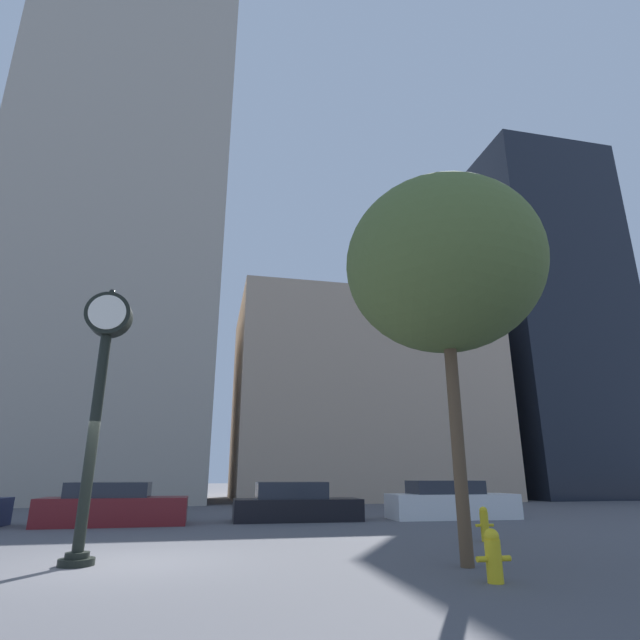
# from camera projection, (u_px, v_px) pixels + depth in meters

# --- Properties ---
(ground_plane) EXTENTS (200.00, 200.00, 0.00)m
(ground_plane) POSITION_uv_depth(u_px,v_px,m) (117.00, 564.00, 8.96)
(ground_plane) COLOR #515156
(building_tall_tower) EXTENTS (13.69, 12.00, 35.67)m
(building_tall_tower) POSITION_uv_depth(u_px,v_px,m) (126.00, 237.00, 35.60)
(building_tall_tower) COLOR #ADA393
(building_tall_tower) RESTS_ON ground_plane
(building_storefront_row) EXTENTS (17.33, 12.00, 13.18)m
(building_storefront_row) POSITION_uv_depth(u_px,v_px,m) (358.00, 402.00, 35.70)
(building_storefront_row) COLOR tan
(building_storefront_row) RESTS_ON ground_plane
(building_glass_modern) EXTENTS (9.77, 12.00, 26.98)m
(building_glass_modern) POSITION_uv_depth(u_px,v_px,m) (534.00, 323.00, 40.83)
(building_glass_modern) COLOR black
(building_glass_modern) RESTS_ON ground_plane
(street_clock) EXTENTS (0.87, 0.62, 5.19)m
(street_clock) POSITION_uv_depth(u_px,v_px,m) (101.00, 375.00, 9.76)
(street_clock) COLOR black
(street_clock) RESTS_ON ground_plane
(car_maroon) EXTENTS (4.53, 1.88, 1.31)m
(car_maroon) POSITION_uv_depth(u_px,v_px,m) (114.00, 507.00, 16.03)
(car_maroon) COLOR maroon
(car_maroon) RESTS_ON ground_plane
(car_black) EXTENTS (4.47, 1.80, 1.30)m
(car_black) POSITION_uv_depth(u_px,v_px,m) (295.00, 504.00, 17.55)
(car_black) COLOR black
(car_black) RESTS_ON ground_plane
(car_white) EXTENTS (4.73, 1.87, 1.34)m
(car_white) POSITION_uv_depth(u_px,v_px,m) (450.00, 502.00, 18.44)
(car_white) COLOR silver
(car_white) RESTS_ON ground_plane
(fire_hydrant_near) EXTENTS (0.54, 0.24, 0.75)m
(fire_hydrant_near) POSITION_uv_depth(u_px,v_px,m) (493.00, 555.00, 7.44)
(fire_hydrant_near) COLOR yellow
(fire_hydrant_near) RESTS_ON ground_plane
(fire_hydrant_far) EXTENTS (0.46, 0.20, 0.79)m
(fire_hydrant_far) POSITION_uv_depth(u_px,v_px,m) (484.00, 523.00, 12.09)
(fire_hydrant_far) COLOR yellow
(fire_hydrant_far) RESTS_ON ground_plane
(bare_tree) EXTENTS (4.02, 4.02, 7.47)m
(bare_tree) POSITION_uv_depth(u_px,v_px,m) (443.00, 266.00, 10.29)
(bare_tree) COLOR brown
(bare_tree) RESTS_ON ground_plane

